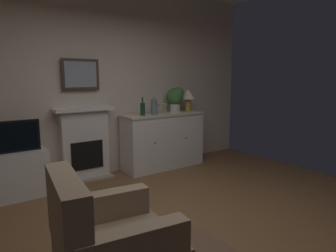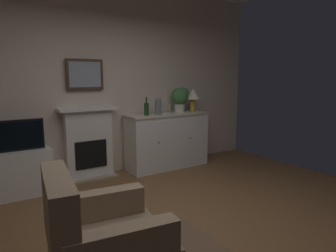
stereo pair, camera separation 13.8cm
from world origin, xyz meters
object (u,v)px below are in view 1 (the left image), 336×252
Objects in this scene: tv_cabinet at (16,175)px; wine_glass_left at (159,106)px; sideboard_cabinet at (163,140)px; wine_glass_center at (165,106)px; wine_bottle at (143,109)px; armchair at (109,245)px; fireplace_unit at (85,144)px; framed_picture at (81,74)px; table_lamp at (188,96)px; potted_plant_small at (175,97)px; vase_decorative at (154,106)px; tv_set at (13,137)px.

wine_glass_left is at bearing 0.38° from tv_cabinet.
wine_glass_center is at bearing -17.37° from sideboard_cabinet.
armchair is (-1.63, -2.27, -0.66)m from wine_bottle.
wine_glass_left is at bearing -6.80° from fireplace_unit.
fireplace_unit reaches higher than tv_cabinet.
wine_glass_center is (1.35, -0.19, 0.51)m from fireplace_unit.
framed_picture is 1.90× the size of wine_bottle.
armchair is at bearing -106.43° from framed_picture.
table_lamp is at bearing 41.68° from armchair.
potted_plant_small reaches higher than wine_bottle.
wine_bottle is at bearing -174.24° from sideboard_cabinet.
sideboard_cabinet is at bearing 5.76° from wine_bottle.
vase_decorative is at bearing -1.80° from tv_cabinet.
framed_picture reaches higher than fireplace_unit.
tv_set reaches higher than sideboard_cabinet.
armchair is at bearing -84.38° from tv_cabinet.
tv_cabinet is 1.74× the size of potted_plant_small.
wine_glass_left reaches higher than tv_cabinet.
fireplace_unit is 2.56× the size of potted_plant_small.
sideboard_cabinet reaches higher than armchair.
potted_plant_small is (0.29, 0.05, 0.72)m from sideboard_cabinet.
tv_cabinet is 2.34m from armchair.
wine_glass_center is (0.46, 0.03, 0.01)m from wine_bottle.
wine_glass_left reaches higher than sideboard_cabinet.
tv_set is at bearing -179.79° from sideboard_cabinet.
potted_plant_small is at bearing -6.31° from framed_picture.
potted_plant_small is at bearing 8.80° from sideboard_cabinet.
tv_set is 2.35m from armchair.
wine_glass_center is at bearing 8.53° from vase_decorative.
wine_bottle is 0.74m from potted_plant_small.
wine_glass_center is 0.29m from potted_plant_small.
potted_plant_small is (1.60, -0.18, -0.39)m from framed_picture.
table_lamp is 0.98m from wine_bottle.
wine_bottle is 0.47× the size of tv_set.
wine_bottle is 0.47m from wine_glass_center.
wine_glass_center is (-0.50, -0.01, -0.16)m from table_lamp.
framed_picture reaches higher than potted_plant_small.
fireplace_unit is at bearing 173.20° from wine_glass_left.
fireplace_unit is at bearing 166.01° from wine_bottle.
fireplace_unit is at bearing 175.29° from potted_plant_small.
wine_bottle is 0.39× the size of tv_cabinet.
tv_set reaches higher than tv_cabinet.
sideboard_cabinet is 3.36× the size of potted_plant_small.
wine_glass_center reaches higher than sideboard_cabinet.
wine_glass_center is 3.18m from armchair.
fireplace_unit is at bearing 9.45° from tv_cabinet.
wine_glass_center is at bearing -8.00° from fireplace_unit.
wine_bottle is at bearing -168.43° from wine_glass_left.
fireplace_unit is 6.67× the size of wine_glass_left.
tv_cabinet is at bearing -170.55° from fireplace_unit.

